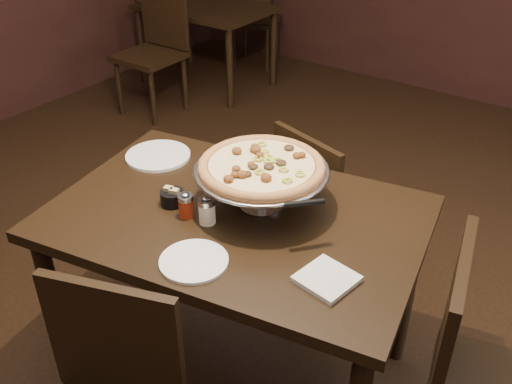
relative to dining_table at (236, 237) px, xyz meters
The scene contains 15 objects.
room 0.72m from the dining_table, 30.14° to the right, with size 6.04×7.04×2.84m.
dining_table is the anchor object (origin of this frame).
background_table 3.27m from the dining_table, 131.94° to the left, with size 1.09×0.73×0.68m.
pizza_stand 0.28m from the dining_table, 64.05° to the left, with size 0.47×0.47×0.19m.
parmesan_shaker 0.19m from the dining_table, 113.91° to the right, with size 0.06×0.06×0.10m.
pepper_flake_shaker 0.23m from the dining_table, 138.21° to the right, with size 0.05×0.05×0.09m.
packet_caddy 0.27m from the dining_table, 158.77° to the right, with size 0.08×0.08×0.07m.
napkin_stack 0.46m from the dining_table, 16.15° to the right, with size 0.15×0.15×0.02m, color silver.
plate_left 0.53m from the dining_table, 164.76° to the left, with size 0.26×0.26×0.01m, color white.
plate_near 0.31m from the dining_table, 78.51° to the right, with size 0.21×0.21×0.01m, color white.
serving_spatula 0.38m from the dining_table, ahead, with size 0.16×0.16×0.02m.
chair_far 0.68m from the dining_table, 90.75° to the left, with size 0.49×0.49×0.85m.
chair_side 0.90m from the dining_table, ahead, with size 0.53×0.53×0.94m.
bg_chair_far 3.69m from the dining_table, 124.97° to the left, with size 0.51×0.51×0.87m.
bg_chair_near 2.77m from the dining_table, 140.40° to the left, with size 0.45×0.45×0.95m.
Camera 1 is at (0.99, -1.21, 1.90)m, focal length 40.00 mm.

